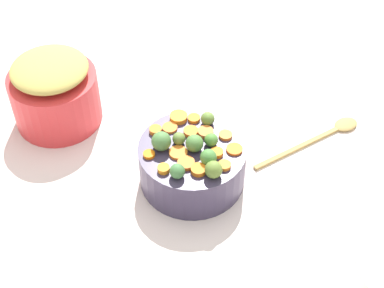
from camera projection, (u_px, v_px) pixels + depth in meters
tabletop at (198, 181)px, 1.31m from camera, size 2.40×2.40×0.02m
serving_bowl_carrots at (192, 163)px, 1.27m from camera, size 0.23×0.23×0.10m
metal_pot at (56, 98)px, 1.39m from camera, size 0.21×0.21×0.13m
stuffing_mound at (49, 69)px, 1.33m from camera, size 0.18×0.18×0.05m
carrot_slice_0 at (206, 132)px, 1.26m from camera, size 0.04×0.04×0.01m
carrot_slice_1 at (225, 135)px, 1.25m from camera, size 0.03×0.03×0.01m
carrot_slice_2 at (224, 165)px, 1.19m from camera, size 0.03×0.03×0.01m
carrot_slice_3 at (199, 170)px, 1.18m from camera, size 0.04×0.04×0.01m
carrot_slice_4 at (156, 130)px, 1.26m from camera, size 0.04×0.04×0.01m
carrot_slice_5 at (164, 169)px, 1.18m from camera, size 0.03×0.03×0.01m
carrot_slice_6 at (186, 163)px, 1.20m from camera, size 0.05×0.05×0.01m
carrot_slice_7 at (191, 132)px, 1.26m from camera, size 0.03×0.03×0.01m
carrot_slice_8 at (194, 118)px, 1.29m from camera, size 0.04×0.04×0.01m
carrot_slice_9 at (178, 153)px, 1.22m from camera, size 0.05×0.05×0.01m
carrot_slice_10 at (179, 117)px, 1.29m from camera, size 0.04×0.04×0.01m
carrot_slice_11 at (234, 149)px, 1.22m from camera, size 0.04×0.04×0.01m
carrot_slice_12 at (149, 154)px, 1.21m from camera, size 0.03×0.03×0.01m
carrot_slice_13 at (170, 128)px, 1.27m from camera, size 0.05×0.05×0.01m
carrot_slice_14 at (217, 153)px, 1.22m from camera, size 0.03×0.03×0.01m
brussels_sprout_0 at (161, 141)px, 1.22m from camera, size 0.04×0.04×0.04m
brussels_sprout_1 at (211, 139)px, 1.23m from camera, size 0.03×0.03×0.03m
brussels_sprout_2 at (208, 119)px, 1.27m from camera, size 0.03×0.03×0.03m
brussels_sprout_3 at (177, 171)px, 1.17m from camera, size 0.03×0.03×0.03m
brussels_sprout_4 at (208, 157)px, 1.19m from camera, size 0.04×0.04×0.04m
brussels_sprout_5 at (179, 139)px, 1.23m from camera, size 0.03×0.03×0.03m
brussels_sprout_6 at (214, 170)px, 1.17m from camera, size 0.04×0.04×0.04m
brussels_sprout_7 at (194, 143)px, 1.21m from camera, size 0.04×0.04×0.04m
wooden_spoon at (327, 133)px, 1.40m from camera, size 0.12×0.30×0.01m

